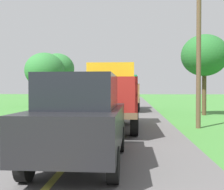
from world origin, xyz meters
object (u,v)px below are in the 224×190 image
Objects in this scene: utility_pole_roadside at (199,40)px; roadside_tree_mid_right at (204,56)px; roadside_tree_near_left at (45,70)px; banana_truck_far at (124,92)px; following_car at (81,118)px; roadside_tree_far_left at (57,69)px; banana_truck_near at (110,95)px.

roadside_tree_mid_right is (1.81, 6.47, 0.06)m from utility_pole_roadside.
roadside_tree_mid_right is (13.31, -8.39, 0.35)m from roadside_tree_near_left.
banana_truck_far is 17.01m from following_car.
banana_truck_far is 9.38m from roadside_tree_near_left.
roadside_tree_mid_right is at bearing -39.29° from roadside_tree_far_left.
utility_pole_roadside is at bearing -57.34° from roadside_tree_far_left.
banana_truck_far is at bearing -29.45° from roadside_tree_near_left.
roadside_tree_far_left is at bearing 67.16° from roadside_tree_near_left.
banana_truck_far is 7.05m from roadside_tree_mid_right.
utility_pole_roadside is at bearing -105.64° from roadside_tree_mid_right.
roadside_tree_near_left is 15.74m from roadside_tree_mid_right.
banana_truck_near is 18.53m from roadside_tree_far_left.
roadside_tree_near_left is at bearing 109.39° from following_car.
banana_truck_far is 1.10× the size of roadside_tree_near_left.
roadside_tree_near_left is 1.00× the size of roadside_tree_mid_right.
banana_truck_near is at bearing -129.81° from roadside_tree_mid_right.
roadside_tree_near_left is at bearing -112.84° from roadside_tree_far_left.
utility_pole_roadside reaches higher than banana_truck_far.
following_car is (-5.75, -13.10, -2.83)m from roadside_tree_mid_right.
banana_truck_near is 4.52m from utility_pole_roadside.
banana_truck_near is at bearing 89.13° from following_car.
utility_pole_roadside is 6.72m from roadside_tree_mid_right.
utility_pole_roadside is at bearing -71.17° from banana_truck_far.
roadside_tree_far_left reaches higher than banana_truck_near.
banana_truck_near is 6.34m from following_car.
roadside_tree_mid_right is at bearing -32.23° from roadside_tree_near_left.
roadside_tree_mid_right is 0.97× the size of roadside_tree_far_left.
roadside_tree_near_left is 2.04m from roadside_tree_far_left.
roadside_tree_mid_right is 14.59m from following_car.
roadside_tree_far_left is (-6.88, 17.03, 2.40)m from banana_truck_near.
roadside_tree_far_left is (-10.72, 16.72, 0.03)m from utility_pole_roadside.
utility_pole_roadside is 1.32× the size of roadside_tree_far_left.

